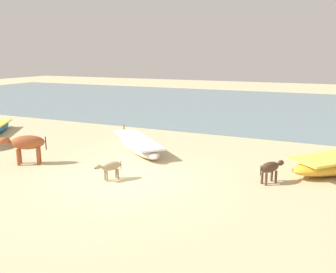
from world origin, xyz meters
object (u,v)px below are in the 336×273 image
object	(u,v)px
fishing_boat_5	(137,144)
calf_far_dun	(110,167)
cow_adult_rust	(26,144)
calf_near_dark	(270,168)

from	to	relation	value
fishing_boat_5	calf_far_dun	bearing A→B (deg)	149.04
cow_adult_rust	calf_far_dun	bearing A→B (deg)	143.24
fishing_boat_5	cow_adult_rust	world-z (taller)	cow_adult_rust
fishing_boat_5	cow_adult_rust	xyz separation A→B (m)	(-2.46, -3.04, 0.45)
cow_adult_rust	calf_near_dark	xyz separation A→B (m)	(7.60, 1.45, -0.25)
calf_far_dun	fishing_boat_5	bearing A→B (deg)	-134.87
fishing_boat_5	calf_far_dun	size ratio (longest dim) A/B	4.53
cow_adult_rust	calf_near_dark	world-z (taller)	cow_adult_rust
cow_adult_rust	calf_far_dun	xyz separation A→B (m)	(3.36, -0.18, -0.30)
calf_near_dark	calf_far_dun	world-z (taller)	calf_near_dark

